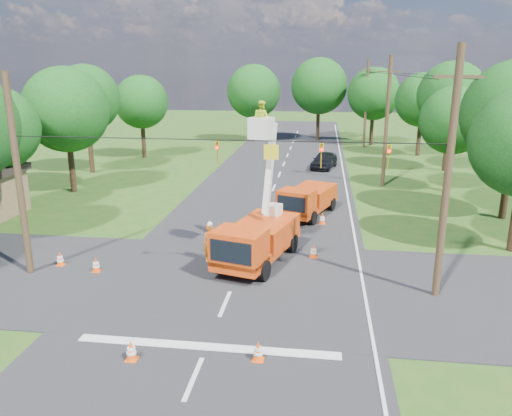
# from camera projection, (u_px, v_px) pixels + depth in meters

# --- Properties ---
(ground) EXTENTS (140.00, 140.00, 0.00)m
(ground) POSITION_uv_depth(u_px,v_px,m) (274.00, 188.00, 38.96)
(ground) COLOR #234F17
(ground) RESTS_ON ground
(road_main) EXTENTS (12.00, 100.00, 0.06)m
(road_main) POSITION_uv_depth(u_px,v_px,m) (274.00, 188.00, 38.96)
(road_main) COLOR black
(road_main) RESTS_ON ground
(road_cross) EXTENTS (56.00, 10.00, 0.07)m
(road_cross) POSITION_uv_depth(u_px,v_px,m) (234.00, 284.00, 21.80)
(road_cross) COLOR black
(road_cross) RESTS_ON ground
(stop_bar) EXTENTS (9.00, 0.45, 0.02)m
(stop_bar) POSITION_uv_depth(u_px,v_px,m) (207.00, 348.00, 16.84)
(stop_bar) COLOR silver
(stop_bar) RESTS_ON ground
(edge_line) EXTENTS (0.12, 90.00, 0.02)m
(edge_line) POSITION_uv_depth(u_px,v_px,m) (346.00, 190.00, 38.25)
(edge_line) COLOR silver
(edge_line) RESTS_ON ground
(bucket_truck) EXTENTS (3.78, 6.47, 7.69)m
(bucket_truck) POSITION_uv_depth(u_px,v_px,m) (257.00, 231.00, 23.67)
(bucket_truck) COLOR #D1460E
(bucket_truck) RESTS_ON ground
(second_truck) EXTENTS (3.79, 5.93, 2.09)m
(second_truck) POSITION_uv_depth(u_px,v_px,m) (307.00, 200.00, 31.39)
(second_truck) COLOR #D1460E
(second_truck) RESTS_ON ground
(ground_worker) EXTENTS (0.81, 0.68, 1.90)m
(ground_worker) POSITION_uv_depth(u_px,v_px,m) (210.00, 243.00, 24.02)
(ground_worker) COLOR orange
(ground_worker) RESTS_ON ground
(distant_car) EXTENTS (2.82, 4.80, 1.53)m
(distant_car) POSITION_uv_depth(u_px,v_px,m) (324.00, 160.00, 46.40)
(distant_car) COLOR black
(distant_car) RESTS_ON ground
(traffic_cone_0) EXTENTS (0.38, 0.38, 0.71)m
(traffic_cone_0) POSITION_uv_depth(u_px,v_px,m) (131.00, 351.00, 16.02)
(traffic_cone_0) COLOR #F54E0C
(traffic_cone_0) RESTS_ON ground
(traffic_cone_1) EXTENTS (0.38, 0.38, 0.71)m
(traffic_cone_1) POSITION_uv_depth(u_px,v_px,m) (258.00, 351.00, 16.00)
(traffic_cone_1) COLOR #F54E0C
(traffic_cone_1) RESTS_ON ground
(traffic_cone_2) EXTENTS (0.38, 0.38, 0.71)m
(traffic_cone_2) POSITION_uv_depth(u_px,v_px,m) (268.00, 233.00, 27.30)
(traffic_cone_2) COLOR #F54E0C
(traffic_cone_2) RESTS_ON ground
(traffic_cone_3) EXTENTS (0.38, 0.38, 0.71)m
(traffic_cone_3) POSITION_uv_depth(u_px,v_px,m) (322.00, 219.00, 29.96)
(traffic_cone_3) COLOR #F54E0C
(traffic_cone_3) RESTS_ON ground
(traffic_cone_4) EXTENTS (0.38, 0.38, 0.71)m
(traffic_cone_4) POSITION_uv_depth(u_px,v_px,m) (96.00, 265.00, 22.96)
(traffic_cone_4) COLOR #F54E0C
(traffic_cone_4) RESTS_ON ground
(traffic_cone_5) EXTENTS (0.38, 0.38, 0.71)m
(traffic_cone_5) POSITION_uv_depth(u_px,v_px,m) (60.00, 259.00, 23.67)
(traffic_cone_5) COLOR #F54E0C
(traffic_cone_5) RESTS_ON ground
(traffic_cone_7) EXTENTS (0.38, 0.38, 0.71)m
(traffic_cone_7) POSITION_uv_depth(u_px,v_px,m) (327.00, 198.00, 34.65)
(traffic_cone_7) COLOR #F54E0C
(traffic_cone_7) RESTS_ON ground
(traffic_cone_8) EXTENTS (0.38, 0.38, 0.71)m
(traffic_cone_8) POSITION_uv_depth(u_px,v_px,m) (314.00, 251.00, 24.66)
(traffic_cone_8) COLOR #F54E0C
(traffic_cone_8) RESTS_ON ground
(pole_right_near) EXTENTS (1.80, 0.30, 10.00)m
(pole_right_near) POSITION_uv_depth(u_px,v_px,m) (448.00, 175.00, 19.33)
(pole_right_near) COLOR #4C3823
(pole_right_near) RESTS_ON ground
(pole_right_mid) EXTENTS (1.80, 0.30, 10.00)m
(pole_right_mid) POSITION_uv_depth(u_px,v_px,m) (387.00, 121.00, 38.40)
(pole_right_mid) COLOR #4C3823
(pole_right_mid) RESTS_ON ground
(pole_right_far) EXTENTS (1.80, 0.30, 10.00)m
(pole_right_far) POSITION_uv_depth(u_px,v_px,m) (366.00, 103.00, 57.47)
(pole_right_far) COLOR #4C3823
(pole_right_far) RESTS_ON ground
(pole_left) EXTENTS (0.30, 0.30, 9.00)m
(pole_left) POSITION_uv_depth(u_px,v_px,m) (18.00, 177.00, 21.77)
(pole_left) COLOR #4C3823
(pole_left) RESTS_ON ground
(signal_span) EXTENTS (18.00, 0.29, 1.07)m
(signal_span) POSITION_uv_depth(u_px,v_px,m) (287.00, 152.00, 19.91)
(signal_span) COLOR black
(signal_span) RESTS_ON ground
(tree_left_d) EXTENTS (6.20, 6.20, 9.24)m
(tree_left_d) POSITION_uv_depth(u_px,v_px,m) (66.00, 110.00, 36.33)
(tree_left_d) COLOR #382616
(tree_left_d) RESTS_ON ground
(tree_left_e) EXTENTS (5.80, 5.80, 9.41)m
(tree_left_e) POSITION_uv_depth(u_px,v_px,m) (86.00, 99.00, 43.13)
(tree_left_e) COLOR #382616
(tree_left_e) RESTS_ON ground
(tree_left_f) EXTENTS (5.40, 5.40, 8.40)m
(tree_left_f) POSITION_uv_depth(u_px,v_px,m) (141.00, 102.00, 50.73)
(tree_left_f) COLOR #382616
(tree_left_f) RESTS_ON ground
(tree_right_c) EXTENTS (5.00, 5.00, 7.83)m
(tree_right_c) POSITION_uv_depth(u_px,v_px,m) (454.00, 121.00, 36.80)
(tree_right_c) COLOR #382616
(tree_right_c) RESTS_ON ground
(tree_right_d) EXTENTS (6.00, 6.00, 9.70)m
(tree_right_d) POSITION_uv_depth(u_px,v_px,m) (452.00, 96.00, 43.85)
(tree_right_d) COLOR #382616
(tree_right_d) RESTS_ON ground
(tree_right_e) EXTENTS (5.60, 5.60, 8.63)m
(tree_right_e) POSITION_uv_depth(u_px,v_px,m) (422.00, 100.00, 51.84)
(tree_right_e) COLOR #382616
(tree_right_e) RESTS_ON ground
(tree_far_a) EXTENTS (6.60, 6.60, 9.50)m
(tree_far_a) POSITION_uv_depth(u_px,v_px,m) (254.00, 92.00, 61.75)
(tree_far_a) COLOR #382616
(tree_far_a) RESTS_ON ground
(tree_far_b) EXTENTS (7.00, 7.00, 10.32)m
(tree_far_b) POSITION_uv_depth(u_px,v_px,m) (319.00, 86.00, 62.47)
(tree_far_b) COLOR #382616
(tree_far_b) RESTS_ON ground
(tree_far_c) EXTENTS (6.20, 6.20, 9.18)m
(tree_far_c) POSITION_uv_depth(u_px,v_px,m) (374.00, 94.00, 58.99)
(tree_far_c) COLOR #382616
(tree_far_c) RESTS_ON ground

